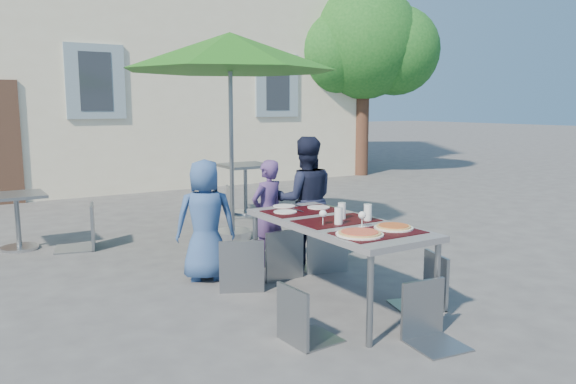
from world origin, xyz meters
TOP-DOWN VIEW (x-y plane):
  - ground at (0.00, 0.00)m, footprint 90.00×90.00m
  - tree at (6.55, 7.54)m, footprint 3.60×3.00m
  - dining_table at (0.29, 0.24)m, footprint 0.80×1.85m
  - pizza_near_left at (0.11, -0.30)m, footprint 0.37×0.37m
  - pizza_near_right at (0.49, -0.27)m, footprint 0.32×0.32m
  - glassware at (0.34, 0.14)m, footprint 0.50×0.41m
  - place_settings at (0.30, 0.90)m, footprint 0.66×0.48m
  - child_0 at (-0.40, 1.50)m, footprint 0.70×0.58m
  - child_1 at (0.38, 1.61)m, footprint 0.48×0.37m
  - child_2 at (0.81, 1.51)m, footprint 0.79×0.64m
  - chair_0 at (-0.24, 1.03)m, footprint 0.56×0.56m
  - chair_1 at (0.26, 1.16)m, footprint 0.44×0.44m
  - chair_2 at (0.80, 1.14)m, footprint 0.56×0.56m
  - chair_3 at (-0.42, -0.31)m, footprint 0.40×0.39m
  - chair_4 at (0.93, -0.23)m, footprint 0.49×0.49m
  - chair_5 at (0.39, -0.80)m, footprint 0.42×0.43m
  - patio_umbrella at (0.62, 2.96)m, footprint 2.73×2.73m
  - cafe_table_0 at (-1.87, 3.83)m, footprint 0.65×0.65m
  - bg_chair_r_0 at (-1.18, 3.46)m, footprint 0.56×0.56m
  - cafe_table_1 at (1.56, 4.39)m, footprint 0.76×0.76m
  - bg_chair_l_1 at (1.31, 4.26)m, footprint 0.52×0.52m
  - bg_chair_r_1 at (2.57, 4.39)m, footprint 0.60×0.59m

SIDE VIEW (x-z plane):
  - ground at x=0.00m, z-range 0.00..0.00m
  - cafe_table_0 at x=-1.87m, z-range 0.11..0.80m
  - chair_3 at x=-0.42m, z-range 0.07..0.91m
  - chair_5 at x=0.39m, z-range 0.07..0.92m
  - chair_4 at x=0.93m, z-range 0.07..0.95m
  - bg_chair_l_1 at x=1.31m, z-range 0.08..1.01m
  - chair_0 at x=-0.24m, z-range 0.08..1.04m
  - chair_1 at x=0.26m, z-range 0.09..1.06m
  - cafe_table_1 at x=1.56m, z-range 0.18..0.99m
  - child_1 at x=0.38m, z-range 0.00..1.17m
  - chair_2 at x=0.80m, z-range 0.09..1.12m
  - child_0 at x=-0.40m, z-range 0.00..1.23m
  - bg_chair_r_0 at x=-1.18m, z-range 0.09..1.14m
  - bg_chair_r_1 at x=2.57m, z-range 0.10..1.16m
  - dining_table at x=0.29m, z-range 0.32..1.07m
  - child_2 at x=0.81m, z-range 0.00..1.42m
  - place_settings at x=0.30m, z-range 0.76..0.77m
  - pizza_near_right at x=0.49m, z-range 0.75..0.78m
  - pizza_near_left at x=0.11m, z-range 0.75..0.78m
  - glassware at x=0.34m, z-range 0.75..0.90m
  - patio_umbrella at x=0.62m, z-range 1.07..3.74m
  - tree at x=6.55m, z-range 0.90..5.60m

